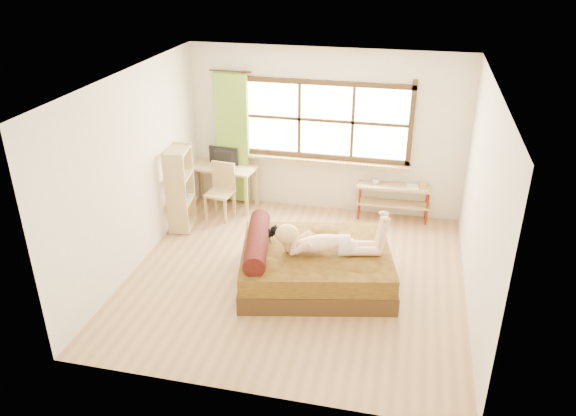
% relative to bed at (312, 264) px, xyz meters
% --- Properties ---
extents(floor, '(4.50, 4.50, 0.00)m').
position_rel_bed_xyz_m(floor, '(-0.23, 0.06, -0.27)').
color(floor, '#9E754C').
rests_on(floor, ground).
extents(ceiling, '(4.50, 4.50, 0.00)m').
position_rel_bed_xyz_m(ceiling, '(-0.23, 0.06, 2.43)').
color(ceiling, white).
rests_on(ceiling, wall_back).
extents(wall_back, '(4.50, 0.00, 4.50)m').
position_rel_bed_xyz_m(wall_back, '(-0.23, 2.31, 1.08)').
color(wall_back, silver).
rests_on(wall_back, floor).
extents(wall_front, '(4.50, 0.00, 4.50)m').
position_rel_bed_xyz_m(wall_front, '(-0.23, -2.19, 1.08)').
color(wall_front, silver).
rests_on(wall_front, floor).
extents(wall_left, '(0.00, 4.50, 4.50)m').
position_rel_bed_xyz_m(wall_left, '(-2.48, 0.06, 1.08)').
color(wall_left, silver).
rests_on(wall_left, floor).
extents(wall_right, '(0.00, 4.50, 4.50)m').
position_rel_bed_xyz_m(wall_right, '(2.02, 0.06, 1.08)').
color(wall_right, silver).
rests_on(wall_right, floor).
extents(window, '(2.80, 0.16, 1.46)m').
position_rel_bed_xyz_m(window, '(-0.23, 2.28, 1.24)').
color(window, '#FFEDBF').
rests_on(window, wall_back).
extents(curtain, '(0.55, 0.10, 2.20)m').
position_rel_bed_xyz_m(curtain, '(-1.78, 2.19, 0.88)').
color(curtain, olive).
rests_on(curtain, wall_back).
extents(bed, '(2.27, 1.97, 0.75)m').
position_rel_bed_xyz_m(bed, '(0.00, 0.00, 0.00)').
color(bed, '#382810').
rests_on(bed, floor).
extents(woman, '(1.44, 0.68, 0.60)m').
position_rel_bed_xyz_m(woman, '(0.20, -0.04, 0.52)').
color(woman, beige).
rests_on(woman, bed).
extents(kitten, '(0.32, 0.18, 0.24)m').
position_rel_bed_xyz_m(kitten, '(-0.67, 0.11, 0.35)').
color(kitten, black).
rests_on(kitten, bed).
extents(desk, '(1.21, 0.66, 0.72)m').
position_rel_bed_xyz_m(desk, '(-1.94, 2.01, 0.36)').
color(desk, tan).
rests_on(desk, floor).
extents(monitor, '(0.53, 0.13, 0.30)m').
position_rel_bed_xyz_m(monitor, '(-1.94, 2.06, 0.61)').
color(monitor, black).
rests_on(monitor, desk).
extents(chair, '(0.45, 0.45, 0.91)m').
position_rel_bed_xyz_m(chair, '(-1.83, 1.65, 0.24)').
color(chair, tan).
rests_on(chair, floor).
extents(pipe_shelf, '(1.19, 0.34, 0.67)m').
position_rel_bed_xyz_m(pipe_shelf, '(0.95, 2.13, 0.17)').
color(pipe_shelf, tan).
rests_on(pipe_shelf, floor).
extents(cup, '(0.12, 0.12, 0.09)m').
position_rel_bed_xyz_m(cup, '(0.64, 2.13, 0.37)').
color(cup, gray).
rests_on(cup, pipe_shelf).
extents(book, '(0.19, 0.25, 0.02)m').
position_rel_bed_xyz_m(book, '(1.14, 2.13, 0.33)').
color(book, gray).
rests_on(book, pipe_shelf).
extents(bookshelf, '(0.41, 0.62, 1.32)m').
position_rel_bed_xyz_m(bookshelf, '(-2.31, 1.10, 0.40)').
color(bookshelf, tan).
rests_on(bookshelf, floor).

